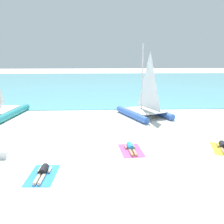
# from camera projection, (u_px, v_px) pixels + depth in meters

# --- Properties ---
(ground_plane) EXTENTS (120.00, 120.00, 0.00)m
(ground_plane) POSITION_uv_depth(u_px,v_px,m) (109.00, 111.00, 21.41)
(ground_plane) COLOR white
(ocean_water) EXTENTS (120.00, 40.00, 0.05)m
(ocean_water) POSITION_uv_depth(u_px,v_px,m) (105.00, 83.00, 41.25)
(ocean_water) COLOR #5BB2C1
(ocean_water) RESTS_ON ground
(sailboat_blue) EXTENTS (4.23, 5.07, 5.65)m
(sailboat_blue) POSITION_uv_depth(u_px,v_px,m) (145.00, 106.00, 19.50)
(sailboat_blue) COLOR blue
(sailboat_blue) RESTS_ON ground
(towel_left) EXTENTS (1.18, 1.95, 0.01)m
(towel_left) POSITION_uv_depth(u_px,v_px,m) (43.00, 175.00, 10.19)
(towel_left) COLOR #338CD8
(towel_left) RESTS_ON ground
(sunbather_left) EXTENTS (0.56, 1.56, 0.30)m
(sunbather_left) POSITION_uv_depth(u_px,v_px,m) (43.00, 172.00, 10.23)
(sunbather_left) COLOR black
(sunbather_left) RESTS_ON towel_left
(towel_middle) EXTENTS (1.27, 1.99, 0.01)m
(towel_middle) POSITION_uv_depth(u_px,v_px,m) (131.00, 150.00, 12.78)
(towel_middle) COLOR #D84C99
(towel_middle) RESTS_ON ground
(sunbather_middle) EXTENTS (0.58, 1.57, 0.30)m
(sunbather_middle) POSITION_uv_depth(u_px,v_px,m) (131.00, 148.00, 12.82)
(sunbather_middle) COLOR #268CCC
(sunbather_middle) RESTS_ON towel_middle
(towel_right) EXTENTS (1.56, 2.12, 0.01)m
(towel_right) POSITION_uv_depth(u_px,v_px,m) (223.00, 149.00, 12.97)
(towel_right) COLOR yellow
(towel_right) RESTS_ON ground
(sunbather_right) EXTENTS (0.79, 1.55, 0.30)m
(sunbather_right) POSITION_uv_depth(u_px,v_px,m) (223.00, 146.00, 13.01)
(sunbather_right) COLOR black
(sunbather_right) RESTS_ON towel_right
(cooler_box) EXTENTS (0.50, 0.36, 0.36)m
(cooler_box) POSITION_uv_depth(u_px,v_px,m) (2.00, 154.00, 11.86)
(cooler_box) COLOR white
(cooler_box) RESTS_ON ground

